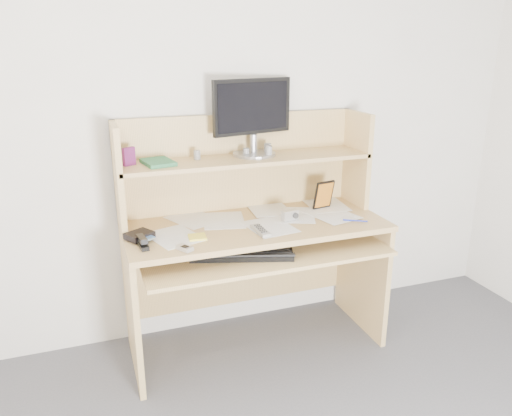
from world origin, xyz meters
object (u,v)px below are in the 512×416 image
object	(u,v)px
game_case	(324,195)
tv_remote	(261,231)
desk	(251,228)
monitor	(253,115)
keyboard	(242,252)

from	to	relation	value
game_case	tv_remote	bearing A→B (deg)	-164.15
desk	tv_remote	xyz separation A→B (m)	(-0.03, -0.23, 0.07)
monitor	desk	bearing A→B (deg)	-126.51
keyboard	monitor	xyz separation A→B (m)	(0.19, 0.38, 0.63)
desk	tv_remote	size ratio (longest dim) A/B	8.32
desk	keyboard	bearing A→B (deg)	-118.27
game_case	monitor	bearing A→B (deg)	151.10
game_case	monitor	xyz separation A→B (m)	(-0.39, 0.13, 0.46)
game_case	monitor	world-z (taller)	monitor
tv_remote	monitor	distance (m)	0.66
desk	keyboard	size ratio (longest dim) A/B	2.57
tv_remote	keyboard	bearing A→B (deg)	-174.60
keyboard	desk	bearing A→B (deg)	79.15
desk	keyboard	xyz separation A→B (m)	(-0.13, -0.25, -0.03)
tv_remote	game_case	distance (m)	0.54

